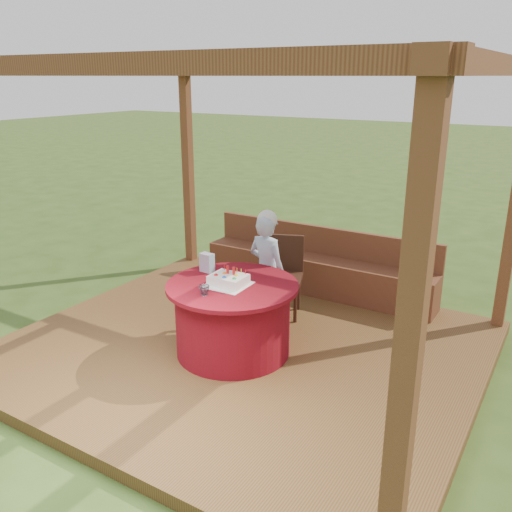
% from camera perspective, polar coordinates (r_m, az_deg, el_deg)
% --- Properties ---
extents(ground, '(60.00, 60.00, 0.00)m').
position_cam_1_polar(ground, '(5.64, -1.35, -10.37)').
color(ground, '#2E4918').
rests_on(ground, ground).
extents(deck, '(4.50, 4.00, 0.12)m').
position_cam_1_polar(deck, '(5.62, -1.35, -9.83)').
color(deck, brown).
rests_on(deck, ground).
extents(pergola, '(4.50, 4.00, 2.72)m').
position_cam_1_polar(pergola, '(4.95, -1.56, 14.82)').
color(pergola, brown).
rests_on(pergola, deck).
extents(bench, '(3.00, 0.42, 0.80)m').
position_cam_1_polar(bench, '(6.86, 6.42, -1.56)').
color(bench, brown).
rests_on(bench, deck).
extents(table, '(1.27, 1.27, 0.72)m').
position_cam_1_polar(table, '(5.29, -2.45, -6.53)').
color(table, maroon).
rests_on(table, deck).
extents(chair, '(0.57, 0.57, 0.89)m').
position_cam_1_polar(chair, '(6.14, 2.82, -1.60)').
color(chair, '#341B10').
rests_on(chair, deck).
extents(elderly_woman, '(0.49, 0.36, 1.29)m').
position_cam_1_polar(elderly_woman, '(5.76, 1.15, -1.32)').
color(elderly_woman, '#8EAED3').
rests_on(elderly_woman, deck).
extents(birthday_cake, '(0.38, 0.38, 0.17)m').
position_cam_1_polar(birthday_cake, '(5.11, -2.92, -2.54)').
color(birthday_cake, white).
rests_on(birthday_cake, table).
extents(gift_bag, '(0.14, 0.10, 0.19)m').
position_cam_1_polar(gift_bag, '(5.46, -5.17, -0.70)').
color(gift_bag, '#C881B1').
rests_on(gift_bag, table).
extents(drinking_glass, '(0.12, 0.12, 0.09)m').
position_cam_1_polar(drinking_glass, '(4.90, -5.49, -3.62)').
color(drinking_glass, silver).
rests_on(drinking_glass, table).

